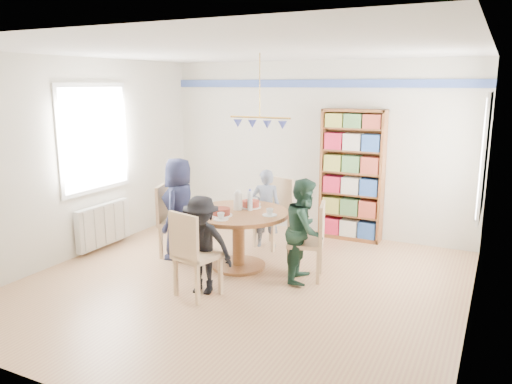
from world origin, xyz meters
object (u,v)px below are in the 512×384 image
Objects in this scene: person_left at (179,209)px; person_near at (202,245)px; chair_left at (171,217)px; chair_far at (276,209)px; person_right at (305,230)px; chair_right at (312,238)px; person_far at (266,208)px; bookshelf at (352,176)px; radiator at (104,225)px; dining_table at (238,226)px; chair_near at (192,251)px.

person_near is at bearing 34.50° from person_left.
chair_far is (1.13, 1.04, 0.00)m from chair_left.
person_near is (-0.90, -0.88, -0.06)m from person_right.
chair_right is 0.15m from person_right.
chair_left is 1.38m from person_far.
bookshelf reaches higher than chair_far.
person_right is at bearing 78.53° from person_left.
chair_left is 0.50× the size of bookshelf.
chair_right is at bearing 4.41° from radiator.
dining_table is 1.15× the size of person_near.
bookshelf is (0.96, 2.91, 0.43)m from chair_near.
person_left is at bearing -177.64° from chair_right.
bookshelf is (0.95, 1.85, 0.42)m from dining_table.
chair_far is 0.87× the size of person_far.
bookshelf reaches higher than chair_right.
person_left reaches higher than person_far.
radiator is 1.05× the size of chair_right.
person_left reaches higher than chair_near.
dining_table is 0.66× the size of bookshelf.
dining_table is at bearing -117.23° from bookshelf.
person_left is 2.65m from bookshelf.
person_far is at bearing 92.90° from dining_table.
chair_far is at bearing 79.89° from person_near.
chair_near is 0.50× the size of bookshelf.
chair_near is at bearing -22.48° from radiator.
person_near is (0.91, -0.87, -0.12)m from person_left.
dining_table is 1.30× the size of chair_far.
person_left reaches higher than chair_far.
chair_near is 1.99m from person_far.
person_near is at bearing 124.31° from person_right.
person_right is (0.93, 1.04, 0.08)m from chair_near.
chair_left is 2.06m from chair_right.
chair_left is 0.79× the size of person_right.
bookshelf reaches higher than chair_left.
person_far reaches higher than chair_right.
person_right is at bearing -0.54° from chair_left.
person_far is (-1.04, 0.88, 0.05)m from chair_right.
chair_right is 0.48× the size of bookshelf.
bookshelf is at bearing 71.76° from chair_near.
bookshelf is at bearing 62.77° from dining_table.
radiator is at bearing 157.52° from chair_near.
person_right is (0.85, -1.06, 0.08)m from chair_far.
chair_far is at bearing 29.08° from person_right.
chair_near is 0.72× the size of person_left.
chair_left is 0.99× the size of chair_far.
bookshelf is (0.89, 0.82, 0.42)m from chair_far.
chair_left is at bearing 79.57° from person_right.
person_right is at bearing 35.53° from person_near.
person_right is (1.98, -0.02, 0.08)m from chair_left.
chair_far reaches higher than chair_right.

